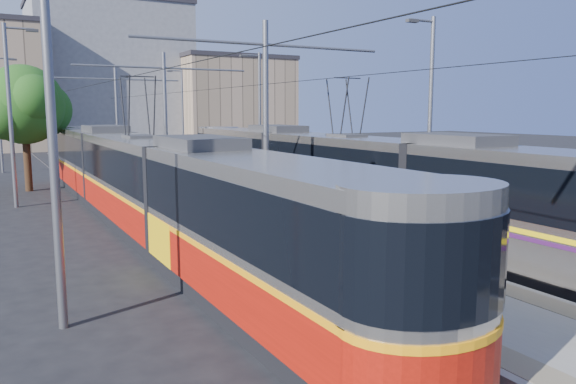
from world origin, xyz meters
TOP-DOWN VIEW (x-y plane):
  - ground at (0.00, 0.00)m, footprint 160.00×160.00m
  - platform at (0.00, 17.00)m, footprint 4.00×50.00m
  - tactile_strip_left at (-1.45, 17.00)m, footprint 0.70×50.00m
  - tactile_strip_right at (1.45, 17.00)m, footprint 0.70×50.00m
  - rails at (0.00, 17.00)m, footprint 8.71×70.00m
  - tram_left at (-3.60, 11.11)m, footprint 2.43×31.99m
  - tram_right at (3.60, 8.32)m, footprint 2.43×28.41m
  - catenary at (0.00, 14.15)m, footprint 9.20×70.00m
  - street_lamps at (-0.00, 21.00)m, footprint 15.18×38.22m
  - shelter at (0.32, 16.72)m, footprint 0.97×1.20m
  - tree at (-6.32, 23.54)m, footprint 4.60×4.25m
  - building_centre at (6.00, 64.00)m, footprint 18.36×14.28m
  - building_right at (20.00, 58.00)m, footprint 14.28×10.20m

SIDE VIEW (x-z plane):
  - ground at x=0.00m, z-range 0.00..0.00m
  - rails at x=0.00m, z-range 0.00..0.03m
  - platform at x=0.00m, z-range 0.00..0.30m
  - tactile_strip_left at x=-1.45m, z-range 0.30..0.31m
  - tactile_strip_right at x=1.45m, z-range 0.30..0.31m
  - shelter at x=0.32m, z-range 0.35..2.65m
  - tram_left at x=-3.60m, z-range -1.04..4.46m
  - tram_right at x=3.60m, z-range -0.89..4.61m
  - street_lamps at x=0.00m, z-range 0.18..8.18m
  - tree at x=-6.32m, z-range 1.18..7.86m
  - catenary at x=0.00m, z-range 1.02..8.02m
  - building_right at x=20.00m, z-range 0.01..11.13m
  - building_centre at x=6.00m, z-range 0.01..17.46m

